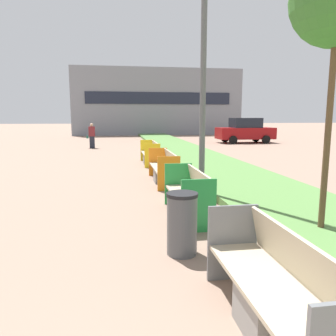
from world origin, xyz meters
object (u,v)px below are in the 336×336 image
(bench_green_frame, at_px, (189,198))
(bench_yellow_frame, at_px, (151,155))
(pedestrian_walking, at_px, (92,136))
(parked_car_distant, at_px, (245,131))
(litter_bin, at_px, (182,224))
(bench_orange_frame, at_px, (164,170))
(bench_grey_frame, at_px, (275,296))

(bench_green_frame, bearing_deg, bench_yellow_frame, 89.98)
(pedestrian_walking, xyz_separation_m, parked_car_distant, (11.08, 2.46, 0.13))
(litter_bin, bearing_deg, bench_yellow_frame, 86.89)
(bench_orange_frame, distance_m, litter_bin, 5.26)
(pedestrian_walking, bearing_deg, bench_orange_frame, -75.44)
(bench_grey_frame, relative_size, litter_bin, 2.31)
(bench_green_frame, height_order, pedestrian_walking, pedestrian_walking)
(bench_yellow_frame, distance_m, parked_car_distant, 12.77)
(bench_orange_frame, height_order, pedestrian_walking, pedestrian_walking)
(litter_bin, height_order, parked_car_distant, parked_car_distant)
(bench_yellow_frame, distance_m, pedestrian_walking, 7.92)
(litter_bin, bearing_deg, bench_orange_frame, 84.54)
(bench_green_frame, relative_size, pedestrian_walking, 1.24)
(bench_green_frame, bearing_deg, bench_orange_frame, 89.91)
(bench_grey_frame, xyz_separation_m, parked_car_distant, (8.15, 20.85, 0.54))
(bench_orange_frame, xyz_separation_m, litter_bin, (-0.50, -5.24, 0.08))
(bench_orange_frame, bearing_deg, bench_green_frame, -90.09)
(litter_bin, xyz_separation_m, pedestrian_walking, (-2.43, 16.52, 0.32))
(bench_orange_frame, relative_size, bench_yellow_frame, 1.11)
(bench_green_frame, distance_m, parked_car_distant, 19.04)
(pedestrian_walking, bearing_deg, parked_car_distant, 12.51)
(bench_grey_frame, distance_m, parked_car_distant, 22.39)
(bench_yellow_frame, height_order, litter_bin, bench_yellow_frame)
(bench_green_frame, xyz_separation_m, litter_bin, (-0.50, -1.78, 0.10))
(bench_orange_frame, bearing_deg, pedestrian_walking, 104.56)
(bench_green_frame, xyz_separation_m, bench_yellow_frame, (0.00, 7.39, 0.01))
(bench_orange_frame, distance_m, bench_yellow_frame, 3.93)
(bench_green_frame, height_order, bench_yellow_frame, same)
(bench_yellow_frame, relative_size, parked_car_distant, 0.51)
(bench_yellow_frame, distance_m, litter_bin, 9.18)
(pedestrian_walking, bearing_deg, litter_bin, -81.63)
(bench_orange_frame, xyz_separation_m, bench_yellow_frame, (-0.00, 3.93, -0.01))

